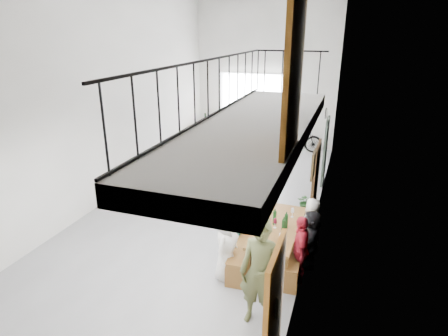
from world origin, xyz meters
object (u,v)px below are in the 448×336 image
at_px(tasting_table, 278,229).
at_px(side_bench, 131,183).
at_px(serving_counter, 220,132).
at_px(bench_inner, 247,246).
at_px(host_standing, 260,273).
at_px(bicycle_near, 257,137).
at_px(oak_barrel, 202,135).

bearing_deg(tasting_table, side_bench, 156.81).
bearing_deg(side_bench, serving_counter, 82.29).
xyz_separation_m(bench_inner, host_standing, (0.67, -1.70, 0.66)).
bearing_deg(side_bench, host_standing, -39.21).
height_order(tasting_table, bench_inner, tasting_table).
relative_size(host_standing, bicycle_near, 1.00).
height_order(side_bench, serving_counter, serving_counter).
height_order(tasting_table, host_standing, host_standing).
height_order(oak_barrel, bicycle_near, bicycle_near).
distance_m(bench_inner, oak_barrel, 7.97).
bearing_deg(host_standing, side_bench, 144.56).
relative_size(bench_inner, host_standing, 1.18).
distance_m(side_bench, bicycle_near, 5.64).
relative_size(tasting_table, side_bench, 1.32).
distance_m(oak_barrel, serving_counter, 0.90).
height_order(bench_inner, side_bench, bench_inner).
relative_size(side_bench, bicycle_near, 0.84).
distance_m(tasting_table, host_standing, 1.78).
bearing_deg(bicycle_near, tasting_table, -154.66).
height_order(side_bench, oak_barrel, oak_barrel).
xyz_separation_m(tasting_table, serving_counter, (-3.95, 7.68, -0.27)).
height_order(bench_inner, bicycle_near, bicycle_near).
distance_m(bench_inner, side_bench, 4.66).
distance_m(oak_barrel, host_standing, 9.79).
distance_m(oak_barrel, bicycle_near, 2.18).
bearing_deg(oak_barrel, tasting_table, -57.38).
height_order(bench_inner, oak_barrel, oak_barrel).
relative_size(tasting_table, serving_counter, 1.21).
distance_m(tasting_table, side_bench, 5.19).
bearing_deg(side_bench, bicycle_near, 64.41).
xyz_separation_m(host_standing, bicycle_near, (-2.34, 8.98, -0.43)).
bearing_deg(bench_inner, side_bench, 148.87).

